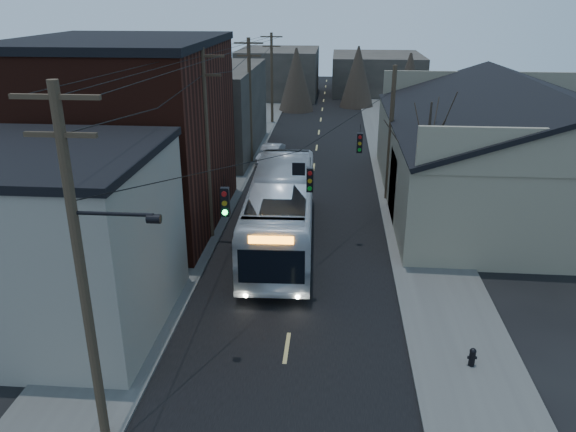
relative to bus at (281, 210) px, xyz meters
name	(u,v)px	position (x,y,z in m)	size (l,w,h in m)	color
road_surface	(313,175)	(1.12, 12.48, -1.89)	(9.00, 110.00, 0.02)	black
sidewalk_left	(226,172)	(-5.38, 12.48, -1.84)	(4.00, 110.00, 0.12)	#474744
sidewalk_right	(402,176)	(7.62, 12.48, -1.84)	(4.00, 110.00, 0.12)	#474744
building_clapboard	(54,244)	(-7.88, -8.52, 1.60)	(8.00, 8.00, 7.00)	gray
building_brick	(126,137)	(-8.88, 2.48, 3.10)	(10.00, 12.00, 10.00)	black
building_left_far	(202,110)	(-8.38, 18.48, 1.60)	(9.00, 14.00, 7.00)	#312C27
warehouse	(519,162)	(14.12, 7.48, 0.80)	(16.16, 20.60, 7.73)	gray
building_far_left	(279,73)	(-4.88, 47.48, 1.10)	(10.00, 12.00, 6.00)	#312C27
building_far_right	(376,73)	(8.12, 52.48, 0.60)	(12.00, 14.00, 5.00)	#312C27
bare_tree	(426,169)	(7.62, 2.48, 1.70)	(0.40, 0.40, 7.20)	black
utility_lines	(259,125)	(-2.00, 6.62, 3.06)	(11.24, 45.28, 10.50)	#382B1E
bus	(281,210)	(0.00, 0.00, 0.00)	(3.19, 13.62, 3.79)	silver
parked_car	(271,154)	(-2.34, 15.65, -1.21)	(1.45, 4.15, 1.37)	#9A9BA1
fire_hydrant	(472,356)	(7.73, -10.18, -1.40)	(0.32, 0.24, 0.70)	black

